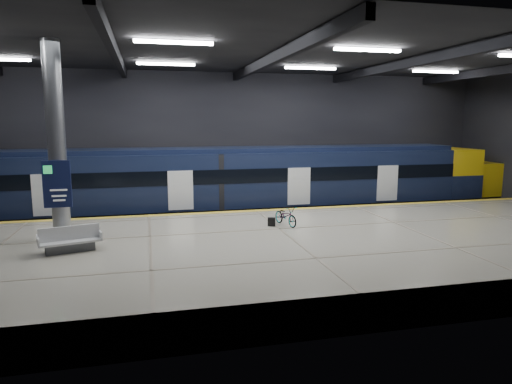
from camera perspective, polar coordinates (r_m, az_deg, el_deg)
name	(u,v)px	position (r m, az deg, el deg)	size (l,w,h in m)	color
ground	(273,249)	(19.28, 2.12, -7.11)	(30.00, 30.00, 0.00)	black
room_shell	(274,111)	(18.54, 2.22, 10.14)	(30.10, 16.10, 8.05)	black
platform	(291,253)	(16.83, 4.45, -7.58)	(30.00, 11.00, 1.10)	#B4AB98
safety_strip	(257,211)	(21.61, 0.17, -2.33)	(30.00, 0.40, 0.01)	yellow
rails	(245,220)	(24.44, -1.36, -3.47)	(30.00, 1.52, 0.16)	gray
train	(269,182)	(24.40, 1.64, 1.23)	(29.40, 2.84, 3.79)	black
bench	(70,243)	(16.08, -22.23, -5.87)	(2.06, 1.26, 0.85)	#595B60
bicycle	(286,216)	(18.59, 3.75, -2.98)	(0.53, 1.51, 0.79)	#99999E
pannier_bag	(272,222)	(18.47, 1.96, -3.74)	(0.30, 0.18, 0.35)	black
info_column	(57,146)	(17.09, -23.66, 5.30)	(0.90, 0.78, 6.90)	#9EA0A5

